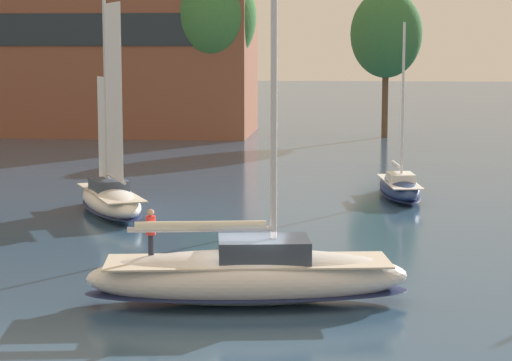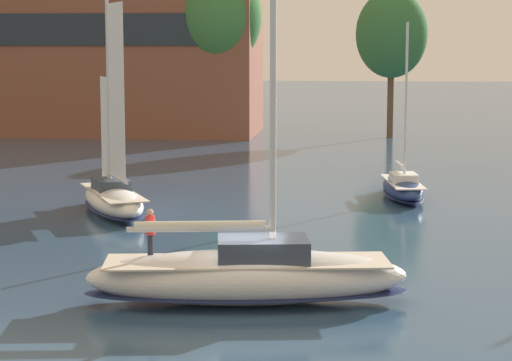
{
  "view_description": "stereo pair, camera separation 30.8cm",
  "coord_description": "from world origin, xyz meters",
  "px_view_note": "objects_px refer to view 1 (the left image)",
  "views": [
    {
      "loc": [
        3.4,
        -33.0,
        8.84
      ],
      "look_at": [
        0.0,
        3.0,
        3.84
      ],
      "focal_mm": 70.0,
      "sensor_mm": 36.0,
      "label": 1
    },
    {
      "loc": [
        3.71,
        -32.97,
        8.84
      ],
      "look_at": [
        0.0,
        3.0,
        3.84
      ],
      "focal_mm": 70.0,
      "sensor_mm": 36.0,
      "label": 2
    }
  ],
  "objects_px": {
    "tree_shore_right": "(214,17)",
    "sailboat_main": "(248,274)",
    "tree_shore_left": "(386,34)",
    "sailboat_moored_mid_channel": "(399,187)",
    "sailboat_moored_near_marina": "(111,196)"
  },
  "relations": [
    {
      "from": "tree_shore_left",
      "to": "sailboat_moored_mid_channel",
      "type": "height_order",
      "value": "tree_shore_left"
    },
    {
      "from": "sailboat_main",
      "to": "sailboat_moored_mid_channel",
      "type": "relative_size",
      "value": 1.52
    },
    {
      "from": "tree_shore_right",
      "to": "sailboat_main",
      "type": "bearing_deg",
      "value": -81.19
    },
    {
      "from": "sailboat_main",
      "to": "sailboat_moored_mid_channel",
      "type": "height_order",
      "value": "sailboat_main"
    },
    {
      "from": "tree_shore_right",
      "to": "sailboat_moored_near_marina",
      "type": "bearing_deg",
      "value": -89.65
    },
    {
      "from": "tree_shore_left",
      "to": "sailboat_moored_mid_channel",
      "type": "xyz_separation_m",
      "value": [
        -0.39,
        -37.55,
        -8.93
      ]
    },
    {
      "from": "tree_shore_left",
      "to": "sailboat_moored_mid_channel",
      "type": "relative_size",
      "value": 1.38
    },
    {
      "from": "tree_shore_left",
      "to": "sailboat_main",
      "type": "bearing_deg",
      "value": -96.17
    },
    {
      "from": "tree_shore_right",
      "to": "sailboat_moored_near_marina",
      "type": "relative_size",
      "value": 1.35
    },
    {
      "from": "tree_shore_left",
      "to": "sailboat_main",
      "type": "relative_size",
      "value": 0.9
    },
    {
      "from": "tree_shore_left",
      "to": "sailboat_moored_near_marina",
      "type": "bearing_deg",
      "value": -109.35
    },
    {
      "from": "sailboat_main",
      "to": "sailboat_moored_near_marina",
      "type": "bearing_deg",
      "value": 117.58
    },
    {
      "from": "tree_shore_right",
      "to": "sailboat_moored_near_marina",
      "type": "distance_m",
      "value": 43.42
    },
    {
      "from": "sailboat_main",
      "to": "sailboat_moored_near_marina",
      "type": "relative_size",
      "value": 1.28
    },
    {
      "from": "tree_shore_left",
      "to": "sailboat_main",
      "type": "xyz_separation_m",
      "value": [
        -6.64,
        -61.43,
        -8.58
      ]
    }
  ]
}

